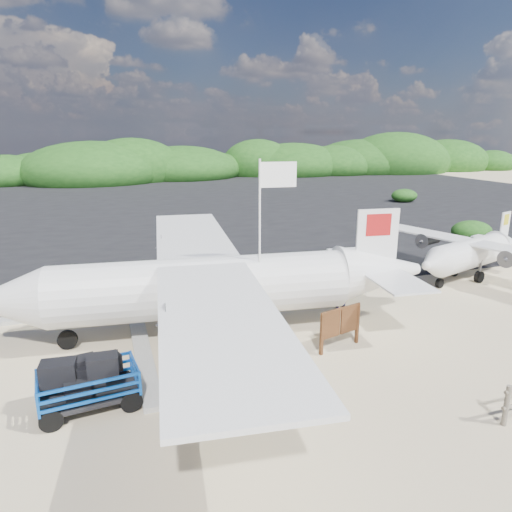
{
  "coord_description": "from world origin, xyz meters",
  "views": [
    {
      "loc": [
        -5.21,
        -11.76,
        6.45
      ],
      "look_at": [
        0.17,
        4.34,
        1.83
      ],
      "focal_mm": 32.0,
      "sensor_mm": 36.0,
      "label": 1
    }
  ],
  "objects_px": {
    "baggage_cart": "(91,409)",
    "aircraft_large": "(343,208)",
    "flagpole": "(259,337)",
    "crew_b": "(181,278)",
    "aircraft_small": "(76,202)",
    "signboard": "(339,348)",
    "crew_c": "(342,288)",
    "crew_a": "(142,290)"
  },
  "relations": [
    {
      "from": "baggage_cart",
      "to": "aircraft_large",
      "type": "xyz_separation_m",
      "value": [
        20.49,
        24.83,
        0.0
      ]
    },
    {
      "from": "flagpole",
      "to": "aircraft_large",
      "type": "relative_size",
      "value": 0.34
    },
    {
      "from": "crew_b",
      "to": "aircraft_large",
      "type": "xyz_separation_m",
      "value": [
        17.19,
        18.25,
        -0.95
      ]
    },
    {
      "from": "aircraft_small",
      "to": "signboard",
      "type": "bearing_deg",
      "value": 87.04
    },
    {
      "from": "flagpole",
      "to": "crew_c",
      "type": "height_order",
      "value": "flagpole"
    },
    {
      "from": "flagpole",
      "to": "crew_b",
      "type": "distance_m",
      "value": 4.56
    },
    {
      "from": "baggage_cart",
      "to": "aircraft_large",
      "type": "bearing_deg",
      "value": 43.77
    },
    {
      "from": "flagpole",
      "to": "aircraft_small",
      "type": "distance_m",
      "value": 34.59
    },
    {
      "from": "crew_a",
      "to": "aircraft_small",
      "type": "xyz_separation_m",
      "value": [
        -3.62,
        30.61,
        -0.91
      ]
    },
    {
      "from": "crew_b",
      "to": "aircraft_small",
      "type": "distance_m",
      "value": 30.26
    },
    {
      "from": "flagpole",
      "to": "crew_a",
      "type": "relative_size",
      "value": 3.14
    },
    {
      "from": "flagpole",
      "to": "signboard",
      "type": "bearing_deg",
      "value": -36.94
    },
    {
      "from": "signboard",
      "to": "crew_a",
      "type": "bearing_deg",
      "value": 123.77
    },
    {
      "from": "signboard",
      "to": "aircraft_small",
      "type": "bearing_deg",
      "value": 89.45
    },
    {
      "from": "aircraft_large",
      "to": "crew_b",
      "type": "bearing_deg",
      "value": 53.09
    },
    {
      "from": "signboard",
      "to": "crew_c",
      "type": "bearing_deg",
      "value": 45.31
    },
    {
      "from": "aircraft_small",
      "to": "crew_a",
      "type": "bearing_deg",
      "value": 79.38
    },
    {
      "from": "crew_b",
      "to": "aircraft_small",
      "type": "bearing_deg",
      "value": -78.92
    },
    {
      "from": "aircraft_large",
      "to": "aircraft_small",
      "type": "height_order",
      "value": "aircraft_large"
    },
    {
      "from": "crew_b",
      "to": "baggage_cart",
      "type": "bearing_deg",
      "value": 64.52
    },
    {
      "from": "baggage_cart",
      "to": "flagpole",
      "type": "height_order",
      "value": "flagpole"
    },
    {
      "from": "crew_a",
      "to": "crew_b",
      "type": "height_order",
      "value": "crew_b"
    },
    {
      "from": "crew_b",
      "to": "crew_c",
      "type": "height_order",
      "value": "crew_b"
    },
    {
      "from": "signboard",
      "to": "aircraft_large",
      "type": "relative_size",
      "value": 0.1
    },
    {
      "from": "crew_a",
      "to": "aircraft_large",
      "type": "bearing_deg",
      "value": -147.73
    },
    {
      "from": "baggage_cart",
      "to": "aircraft_large",
      "type": "relative_size",
      "value": 0.14
    },
    {
      "from": "baggage_cart",
      "to": "flagpole",
      "type": "xyz_separation_m",
      "value": [
        5.15,
        2.51,
        0.0
      ]
    },
    {
      "from": "crew_a",
      "to": "signboard",
      "type": "bearing_deg",
      "value": 125.5
    },
    {
      "from": "flagpole",
      "to": "aircraft_small",
      "type": "xyz_separation_m",
      "value": [
        -7.02,
        33.87,
        0.0
      ]
    },
    {
      "from": "baggage_cart",
      "to": "crew_a",
      "type": "relative_size",
      "value": 1.35
    },
    {
      "from": "aircraft_small",
      "to": "aircraft_large",
      "type": "bearing_deg",
      "value": 135.34
    },
    {
      "from": "baggage_cart",
      "to": "flagpole",
      "type": "distance_m",
      "value": 5.73
    },
    {
      "from": "signboard",
      "to": "aircraft_small",
      "type": "relative_size",
      "value": 0.23
    },
    {
      "from": "crew_a",
      "to": "aircraft_small",
      "type": "bearing_deg",
      "value": -96.47
    },
    {
      "from": "flagpole",
      "to": "aircraft_small",
      "type": "height_order",
      "value": "flagpole"
    },
    {
      "from": "aircraft_small",
      "to": "baggage_cart",
      "type": "bearing_deg",
      "value": 75.59
    },
    {
      "from": "aircraft_large",
      "to": "crew_c",
      "type": "bearing_deg",
      "value": 67.38
    },
    {
      "from": "crew_c",
      "to": "aircraft_large",
      "type": "xyz_separation_m",
      "value": [
        11.58,
        20.9,
        -0.81
      ]
    },
    {
      "from": "flagpole",
      "to": "signboard",
      "type": "xyz_separation_m",
      "value": [
        2.07,
        -1.55,
        0.0
      ]
    },
    {
      "from": "crew_b",
      "to": "crew_a",
      "type": "bearing_deg",
      "value": 28.76
    },
    {
      "from": "signboard",
      "to": "crew_b",
      "type": "xyz_separation_m",
      "value": [
        -3.91,
        5.62,
        0.95
      ]
    },
    {
      "from": "crew_a",
      "to": "crew_c",
      "type": "xyz_separation_m",
      "value": [
        7.17,
        -1.83,
        -0.1
      ]
    }
  ]
}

